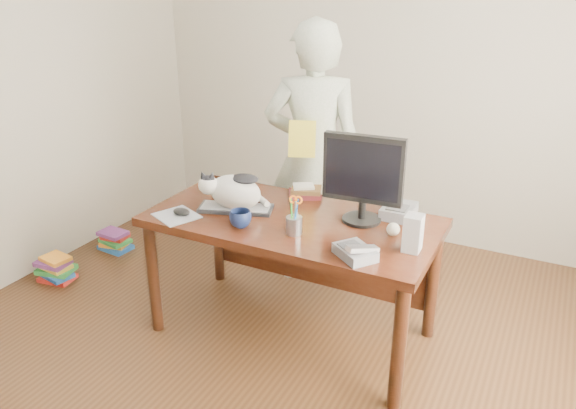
{
  "coord_description": "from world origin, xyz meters",
  "views": [
    {
      "loc": [
        1.27,
        -1.95,
        2.01
      ],
      "look_at": [
        0.0,
        0.55,
        0.85
      ],
      "focal_mm": 35.0,
      "sensor_mm": 36.0,
      "label": 1
    }
  ],
  "objects_px": {
    "speaker": "(413,233)",
    "phone": "(356,252)",
    "pen_cup": "(294,223)",
    "calculator": "(399,211)",
    "keyboard": "(236,208)",
    "monitor": "(363,174)",
    "book_pile_a": "(56,269)",
    "cat": "(233,190)",
    "baseball": "(393,229)",
    "person": "(313,157)",
    "coffee_mug": "(240,219)",
    "book_pile_b": "(115,241)",
    "book_stack": "(305,192)",
    "desk": "(298,237)",
    "mouse": "(182,212)"
  },
  "relations": [
    {
      "from": "cat",
      "to": "baseball",
      "type": "height_order",
      "value": "cat"
    },
    {
      "from": "keyboard",
      "to": "book_stack",
      "type": "distance_m",
      "value": 0.46
    },
    {
      "from": "keyboard",
      "to": "pen_cup",
      "type": "xyz_separation_m",
      "value": [
        0.44,
        -0.13,
        0.05
      ]
    },
    {
      "from": "desk",
      "to": "mouse",
      "type": "height_order",
      "value": "mouse"
    },
    {
      "from": "pen_cup",
      "to": "book_pile_a",
      "type": "relative_size",
      "value": 0.8
    },
    {
      "from": "mouse",
      "to": "calculator",
      "type": "distance_m",
      "value": 1.21
    },
    {
      "from": "keyboard",
      "to": "monitor",
      "type": "height_order",
      "value": "monitor"
    },
    {
      "from": "phone",
      "to": "book_pile_b",
      "type": "relative_size",
      "value": 0.95
    },
    {
      "from": "keyboard",
      "to": "person",
      "type": "xyz_separation_m",
      "value": [
        0.15,
        0.73,
        0.12
      ]
    },
    {
      "from": "coffee_mug",
      "to": "calculator",
      "type": "distance_m",
      "value": 0.88
    },
    {
      "from": "coffee_mug",
      "to": "book_pile_b",
      "type": "xyz_separation_m",
      "value": [
        -1.53,
        0.58,
        -0.72
      ]
    },
    {
      "from": "speaker",
      "to": "book_stack",
      "type": "relative_size",
      "value": 0.79
    },
    {
      "from": "speaker",
      "to": "phone",
      "type": "bearing_deg",
      "value": -139.56
    },
    {
      "from": "mouse",
      "to": "book_stack",
      "type": "distance_m",
      "value": 0.76
    },
    {
      "from": "keyboard",
      "to": "book_stack",
      "type": "height_order",
      "value": "book_stack"
    },
    {
      "from": "book_pile_a",
      "to": "baseball",
      "type": "bearing_deg",
      "value": 5.86
    },
    {
      "from": "pen_cup",
      "to": "book_pile_a",
      "type": "height_order",
      "value": "pen_cup"
    },
    {
      "from": "monitor",
      "to": "mouse",
      "type": "distance_m",
      "value": 1.03
    },
    {
      "from": "pen_cup",
      "to": "person",
      "type": "relative_size",
      "value": 0.12
    },
    {
      "from": "baseball",
      "to": "coffee_mug",
      "type": "bearing_deg",
      "value": -160.84
    },
    {
      "from": "monitor",
      "to": "calculator",
      "type": "xyz_separation_m",
      "value": [
        0.16,
        0.17,
        -0.24
      ]
    },
    {
      "from": "person",
      "to": "book_pile_b",
      "type": "xyz_separation_m",
      "value": [
        -1.54,
        -0.33,
        -0.81
      ]
    },
    {
      "from": "mouse",
      "to": "calculator",
      "type": "bearing_deg",
      "value": 50.34
    },
    {
      "from": "person",
      "to": "book_pile_b",
      "type": "bearing_deg",
      "value": -8.81
    },
    {
      "from": "speaker",
      "to": "book_pile_b",
      "type": "relative_size",
      "value": 0.73
    },
    {
      "from": "mouse",
      "to": "calculator",
      "type": "height_order",
      "value": "calculator"
    },
    {
      "from": "calculator",
      "to": "coffee_mug",
      "type": "bearing_deg",
      "value": -144.48
    },
    {
      "from": "coffee_mug",
      "to": "book_stack",
      "type": "xyz_separation_m",
      "value": [
        0.12,
        0.55,
        -0.01
      ]
    },
    {
      "from": "pen_cup",
      "to": "calculator",
      "type": "xyz_separation_m",
      "value": [
        0.42,
        0.47,
        -0.03
      ]
    },
    {
      "from": "book_stack",
      "to": "book_pile_a",
      "type": "height_order",
      "value": "book_stack"
    },
    {
      "from": "keyboard",
      "to": "speaker",
      "type": "xyz_separation_m",
      "value": [
        1.04,
        -0.04,
        0.08
      ]
    },
    {
      "from": "baseball",
      "to": "book_stack",
      "type": "bearing_deg",
      "value": 155.67
    },
    {
      "from": "desk",
      "to": "book_pile_a",
      "type": "distance_m",
      "value": 1.85
    },
    {
      "from": "book_stack",
      "to": "person",
      "type": "height_order",
      "value": "person"
    },
    {
      "from": "phone",
      "to": "book_pile_a",
      "type": "height_order",
      "value": "phone"
    },
    {
      "from": "keyboard",
      "to": "mouse",
      "type": "xyz_separation_m",
      "value": [
        -0.23,
        -0.2,
        0.01
      ]
    },
    {
      "from": "pen_cup",
      "to": "speaker",
      "type": "bearing_deg",
      "value": 8.5
    },
    {
      "from": "person",
      "to": "cat",
      "type": "bearing_deg",
      "value": 56.35
    },
    {
      "from": "book_pile_b",
      "to": "person",
      "type": "bearing_deg",
      "value": 12.17
    },
    {
      "from": "coffee_mug",
      "to": "calculator",
      "type": "height_order",
      "value": "coffee_mug"
    },
    {
      "from": "book_pile_b",
      "to": "coffee_mug",
      "type": "bearing_deg",
      "value": -20.71
    },
    {
      "from": "coffee_mug",
      "to": "book_pile_a",
      "type": "height_order",
      "value": "coffee_mug"
    },
    {
      "from": "pen_cup",
      "to": "mouse",
      "type": "relative_size",
      "value": 1.79
    },
    {
      "from": "desk",
      "to": "book_stack",
      "type": "height_order",
      "value": "book_stack"
    },
    {
      "from": "person",
      "to": "book_pile_a",
      "type": "bearing_deg",
      "value": 8.4
    },
    {
      "from": "coffee_mug",
      "to": "person",
      "type": "height_order",
      "value": "person"
    },
    {
      "from": "speaker",
      "to": "cat",
      "type": "bearing_deg",
      "value": 177.16
    },
    {
      "from": "desk",
      "to": "cat",
      "type": "distance_m",
      "value": 0.46
    },
    {
      "from": "mouse",
      "to": "book_pile_b",
      "type": "xyz_separation_m",
      "value": [
        -1.15,
        0.6,
        -0.7
      ]
    },
    {
      "from": "book_stack",
      "to": "speaker",
      "type": "bearing_deg",
      "value": -52.58
    }
  ]
}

